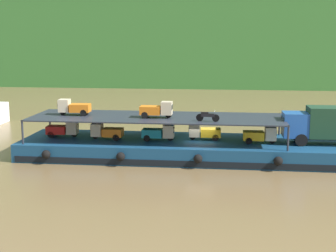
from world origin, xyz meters
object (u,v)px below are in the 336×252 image
Objects in this scene: mini_truck_lower_fore at (204,132)px; motorcycle_upper_port at (208,116)px; mini_truck_lower_aft at (106,131)px; covered_lorry at (327,124)px; mini_truck_lower_stern at (63,129)px; cargo_barge at (200,149)px; mini_truck_upper_mid at (157,110)px; mini_truck_upper_stern at (74,107)px; mini_truck_lower_mid at (159,132)px; mini_truck_lower_bow at (260,135)px.

mini_truck_lower_fore is 2.94m from motorcycle_upper_port.
mini_truck_lower_aft is at bearing -174.26° from mini_truck_lower_fore.
covered_lorry is 9.97m from motorcycle_upper_port.
mini_truck_lower_stern is at bearing 179.00° from covered_lorry.
cargo_barge is 11.22× the size of mini_truck_upper_mid.
covered_lorry is at bearing -0.61° from mini_truck_upper_stern.
covered_lorry reaches higher than cargo_barge.
cargo_barge is 3.77m from motorcycle_upper_port.
mini_truck_upper_mid is at bearing -5.04° from mini_truck_lower_stern.
cargo_barge is at bearing 8.30° from mini_truck_upper_mid.
mini_truck_upper_stern reaches higher than mini_truck_lower_mid.
covered_lorry is 14.00m from mini_truck_lower_mid.
mini_truck_upper_mid reaches higher than mini_truck_lower_bow.
mini_truck_lower_mid is (4.57, 0.06, 0.00)m from mini_truck_lower_aft.
covered_lorry reaches higher than mini_truck_lower_fore.
mini_truck_lower_aft is 4.86m from mini_truck_upper_mid.
covered_lorry is (10.41, -0.18, 2.44)m from cargo_barge.
mini_truck_upper_mid is at bearing -178.56° from covered_lorry.
mini_truck_lower_mid is at bearing -179.26° from covered_lorry.
mini_truck_lower_bow is 1.00× the size of mini_truck_upper_mid.
mini_truck_upper_mid reaches higher than cargo_barge.
mini_truck_upper_mid is 1.44× the size of motorcycle_upper_port.
cargo_barge is 11.17× the size of mini_truck_lower_bow.
mini_truck_lower_bow is at bearing -2.17° from mini_truck_lower_stern.
mini_truck_upper_mid is at bearing -1.54° from mini_truck_lower_aft.
mini_truck_lower_mid is 1.00× the size of mini_truck_upper_mid.
mini_truck_lower_mid is 2.01m from mini_truck_upper_mid.
motorcycle_upper_port reaches higher than mini_truck_lower_mid.
cargo_barge is 8.26m from mini_truck_lower_aft.
mini_truck_lower_fore is 1.00× the size of mini_truck_upper_stern.
mini_truck_lower_aft is at bearing -8.78° from mini_truck_lower_stern.
mini_truck_lower_fore is at bearing 1.90° from mini_truck_upper_stern.
covered_lorry is at bearing 2.69° from mini_truck_lower_bow.
mini_truck_upper_mid is at bearing 162.27° from motorcycle_upper_port.
mini_truck_upper_mid is (-8.67, -0.10, 2.00)m from mini_truck_lower_bow.
mini_truck_lower_fore is 4.79m from mini_truck_lower_bow.
motorcycle_upper_port reaches higher than mini_truck_lower_stern.
cargo_barge is 16.21× the size of motorcycle_upper_port.
mini_truck_lower_aft and mini_truck_lower_fore have the same top height.
mini_truck_lower_stern is 1.00× the size of mini_truck_lower_aft.
cargo_barge is 5.21m from mini_truck_lower_bow.
mini_truck_lower_aft is (-18.53, -0.24, -1.00)m from covered_lorry.
mini_truck_upper_stern is 1.46× the size of motorcycle_upper_port.
motorcycle_upper_port is (12.84, -2.13, 1.74)m from mini_truck_lower_stern.
motorcycle_upper_port is (4.32, -1.38, -0.26)m from mini_truck_upper_mid.
cargo_barge is 11.23× the size of mini_truck_lower_mid.
mini_truck_lower_fore is at bearing 176.57° from covered_lorry.
cargo_barge is at bearing 5.85° from mini_truck_lower_mid.
mini_truck_lower_fore is 4.54m from mini_truck_upper_mid.
mini_truck_upper_mid is at bearing -166.36° from mini_truck_lower_fore.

